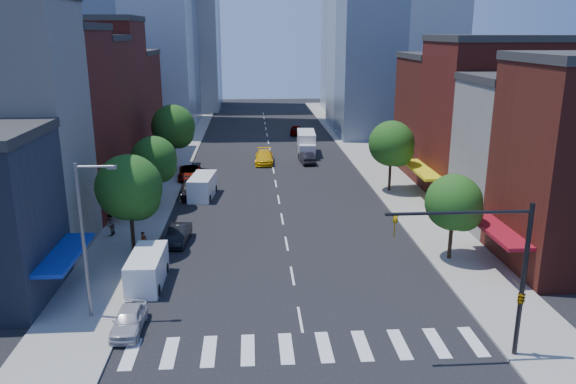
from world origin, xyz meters
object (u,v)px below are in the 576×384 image
parked_car_third (190,173)px  parked_car_second (179,234)px  pedestrian_near (144,242)px  cargo_van_near (147,270)px  parked_car_front (129,320)px  taxi (264,157)px  traffic_car_far (296,130)px  cargo_van_far (202,187)px  box_truck (306,144)px  pedestrian_far (110,225)px  parked_car_rear (192,189)px  traffic_car_oncoming (307,157)px

parked_car_third → parked_car_second: bearing=-90.4°
parked_car_third → pedestrian_near: 21.84m
cargo_van_near → pedestrian_near: (-1.17, 5.46, -0.13)m
parked_car_second → cargo_van_near: cargo_van_near is taller
parked_car_front → taxi: 41.38m
taxi → traffic_car_far: bearing=76.3°
parked_car_front → parked_car_third: (0.00, 33.09, 0.06)m
traffic_car_far → taxi: bearing=79.4°
cargo_van_far → parked_car_third: bearing=111.8°
parked_car_third → taxi: size_ratio=0.96×
traffic_car_far → box_truck: box_truck is taller
parked_car_third → pedestrian_far: pedestrian_far is taller
parked_car_third → traffic_car_far: traffic_car_far is taller
parked_car_rear → taxi: taxi is taller
parked_car_second → box_truck: 34.44m
taxi → pedestrian_near: (-9.67, -29.22, 0.13)m
parked_car_second → parked_car_third: bearing=97.0°
taxi → traffic_car_far: taxi is taller
parked_car_front → cargo_van_near: size_ratio=0.77×
parked_car_second → cargo_van_near: 7.67m
parked_car_front → box_truck: bearing=73.0°
traffic_car_far → pedestrian_far: bearing=72.9°
parked_car_front → taxi: bearing=78.7°
cargo_van_far → pedestrian_near: bearing=-95.8°
parked_car_rear → taxi: size_ratio=0.96×
parked_car_second → pedestrian_near: (-2.28, -2.11, 0.24)m
cargo_van_far → traffic_car_far: 36.68m
cargo_van_near → parked_car_third: bearing=90.7°
pedestrian_far → parked_car_second: bearing=83.2°
parked_car_third → cargo_van_near: size_ratio=1.04×
parked_car_second → pedestrian_far: 5.83m
cargo_van_far → pedestrian_near: size_ratio=3.47×
parked_car_front → pedestrian_near: size_ratio=2.51×
parked_car_rear → box_truck: (13.39, 18.87, 0.66)m
cargo_van_far → traffic_car_oncoming: size_ratio=1.23×
cargo_van_far → box_truck: (12.29, 19.35, 0.33)m
parked_car_second → taxi: 28.10m
parked_car_third → parked_car_front: bearing=-93.6°
parked_car_rear → pedestrian_far: bearing=-120.2°
parked_car_second → traffic_car_far: 48.84m
cargo_van_near → pedestrian_far: cargo_van_near is taller
parked_car_rear → parked_car_second: bearing=-93.9°
parked_car_second → parked_car_third: size_ratio=0.80×
traffic_car_far → cargo_van_far: bearing=75.8°
traffic_car_oncoming → parked_car_second: bearing=60.5°
traffic_car_far → pedestrian_near: (-15.30, -49.19, 0.17)m
parked_car_second → parked_car_rear: (-0.22, 12.94, 0.07)m
parked_car_second → parked_car_third: 19.73m
parked_car_front → pedestrian_far: size_ratio=2.20×
parked_car_third → pedestrian_near: (-1.17, -21.81, 0.20)m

